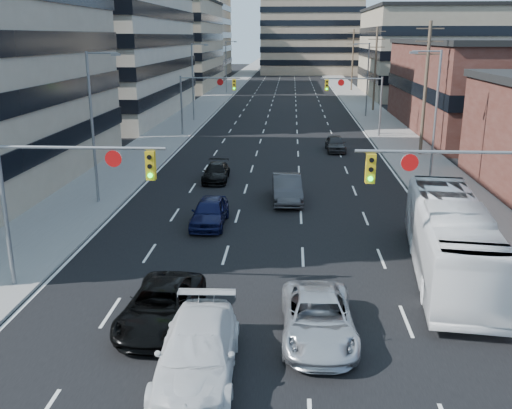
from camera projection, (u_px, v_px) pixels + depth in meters
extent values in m
cube|color=black|center=(287.00, 78.00, 139.40)|extent=(18.00, 300.00, 0.02)
cube|color=slate|center=(241.00, 77.00, 140.06)|extent=(5.00, 300.00, 0.15)
cube|color=slate|center=(335.00, 78.00, 138.70)|extent=(5.00, 300.00, 0.15)
cube|color=#ADA089|center=(64.00, 0.00, 70.04)|extent=(26.00, 34.00, 28.00)
cube|color=gray|center=(162.00, 46.00, 109.84)|extent=(20.00, 30.00, 16.00)
cube|color=#472119|center=(508.00, 88.00, 60.15)|extent=(20.00, 30.00, 9.00)
cube|color=gray|center=(434.00, 53.00, 95.74)|extent=(22.00, 28.00, 14.00)
cube|color=#ADA089|center=(180.00, 35.00, 147.79)|extent=(24.00, 24.00, 20.00)
cube|color=gray|center=(422.00, 53.00, 135.80)|extent=(22.00, 22.00, 12.00)
cylinder|color=slate|center=(6.00, 217.00, 22.40)|extent=(0.18, 0.18, 6.00)
cylinder|color=slate|center=(80.00, 148.00, 21.41)|extent=(6.50, 0.12, 0.12)
cube|color=gold|center=(151.00, 165.00, 21.44)|extent=(0.35, 0.28, 1.10)
cylinder|color=black|center=(149.00, 157.00, 21.19)|extent=(0.18, 0.06, 0.18)
cylinder|color=black|center=(150.00, 166.00, 21.29)|extent=(0.18, 0.06, 0.18)
cylinder|color=#0CE526|center=(150.00, 176.00, 21.39)|extent=(0.18, 0.06, 0.18)
cylinder|color=white|center=(113.00, 159.00, 21.42)|extent=(0.64, 0.06, 0.64)
cylinder|color=slate|center=(445.00, 152.00, 20.61)|extent=(6.50, 0.12, 0.12)
cube|color=gold|center=(370.00, 168.00, 20.95)|extent=(0.35, 0.28, 1.10)
cylinder|color=black|center=(372.00, 160.00, 20.70)|extent=(0.18, 0.06, 0.18)
cylinder|color=black|center=(371.00, 169.00, 20.80)|extent=(0.18, 0.06, 0.18)
cylinder|color=#0CE526|center=(370.00, 179.00, 20.90)|extent=(0.18, 0.06, 0.18)
cylinder|color=white|center=(410.00, 163.00, 20.77)|extent=(0.64, 0.06, 0.64)
cylinder|color=slate|center=(182.00, 106.00, 57.80)|extent=(0.18, 0.18, 6.00)
cylinder|color=slate|center=(210.00, 78.00, 56.83)|extent=(6.00, 0.12, 0.12)
cube|color=gold|center=(234.00, 85.00, 56.87)|extent=(0.35, 0.28, 1.10)
cylinder|color=black|center=(234.00, 81.00, 56.62)|extent=(0.18, 0.06, 0.18)
cylinder|color=black|center=(234.00, 85.00, 56.72)|extent=(0.18, 0.06, 0.18)
cylinder|color=#0CE526|center=(234.00, 88.00, 56.82)|extent=(0.18, 0.06, 0.18)
cylinder|color=white|center=(220.00, 82.00, 56.86)|extent=(0.64, 0.06, 0.64)
cylinder|color=slate|center=(381.00, 107.00, 56.62)|extent=(0.18, 0.18, 6.00)
cylinder|color=slate|center=(351.00, 79.00, 56.00)|extent=(6.00, 0.12, 0.12)
cube|color=gold|center=(327.00, 85.00, 56.33)|extent=(0.35, 0.28, 1.10)
cylinder|color=black|center=(327.00, 82.00, 56.08)|extent=(0.18, 0.06, 0.18)
cylinder|color=black|center=(327.00, 85.00, 56.17)|extent=(0.18, 0.06, 0.18)
cylinder|color=#0CE526|center=(327.00, 89.00, 56.27)|extent=(0.18, 0.06, 0.18)
cylinder|color=white|center=(341.00, 83.00, 56.14)|extent=(0.64, 0.06, 0.64)
cylinder|color=#4C3D2D|center=(425.00, 90.00, 47.17)|extent=(0.28, 0.28, 11.00)
cube|color=#4C3D2D|center=(430.00, 28.00, 45.77)|extent=(2.20, 0.10, 0.10)
cube|color=#4C3D2D|center=(429.00, 41.00, 46.06)|extent=(2.20, 0.10, 0.10)
cube|color=#4C3D2D|center=(428.00, 54.00, 46.34)|extent=(2.20, 0.10, 0.10)
cylinder|color=#4C3D2D|center=(375.00, 70.00, 75.87)|extent=(0.28, 0.28, 11.00)
cube|color=#4C3D2D|center=(377.00, 31.00, 74.48)|extent=(2.20, 0.10, 0.10)
cube|color=#4C3D2D|center=(377.00, 39.00, 74.76)|extent=(2.20, 0.10, 0.10)
cube|color=#4C3D2D|center=(376.00, 47.00, 75.05)|extent=(2.20, 0.10, 0.10)
cylinder|color=#4C3D2D|center=(353.00, 60.00, 104.58)|extent=(0.28, 0.28, 11.00)
cube|color=#4C3D2D|center=(354.00, 33.00, 103.18)|extent=(2.20, 0.10, 0.10)
cube|color=#4C3D2D|center=(354.00, 38.00, 103.47)|extent=(2.20, 0.10, 0.10)
cube|color=#4C3D2D|center=(353.00, 44.00, 103.75)|extent=(2.20, 0.10, 0.10)
cylinder|color=slate|center=(93.00, 130.00, 33.49)|extent=(0.16, 0.16, 9.00)
cylinder|color=slate|center=(102.00, 53.00, 32.18)|extent=(1.80, 0.10, 0.10)
cube|color=slate|center=(116.00, 55.00, 32.16)|extent=(0.50, 0.22, 0.14)
cylinder|color=slate|center=(193.00, 83.00, 66.98)|extent=(0.16, 0.16, 9.00)
cylinder|color=slate|center=(199.00, 44.00, 65.67)|extent=(1.80, 0.10, 0.10)
cube|color=slate|center=(206.00, 45.00, 65.65)|extent=(0.50, 0.22, 0.14)
cylinder|color=slate|center=(226.00, 67.00, 100.47)|extent=(0.16, 0.16, 9.00)
cylinder|color=slate|center=(231.00, 41.00, 99.16)|extent=(1.80, 0.10, 0.10)
cube|color=slate|center=(235.00, 42.00, 99.14)|extent=(0.50, 0.22, 0.14)
cylinder|color=slate|center=(435.00, 121.00, 37.03)|extent=(0.16, 0.16, 9.00)
cylinder|color=slate|center=(427.00, 51.00, 35.83)|extent=(1.80, 0.10, 0.10)
cube|color=slate|center=(414.00, 53.00, 35.90)|extent=(0.50, 0.22, 0.14)
cylinder|color=slate|center=(367.00, 81.00, 70.52)|extent=(0.16, 0.16, 9.00)
cylinder|color=slate|center=(362.00, 44.00, 69.32)|extent=(1.80, 0.10, 0.10)
cube|color=slate|center=(355.00, 44.00, 69.39)|extent=(0.50, 0.22, 0.14)
imported|color=black|center=(161.00, 306.00, 20.05)|extent=(2.64, 5.26, 1.43)
imported|color=silver|center=(198.00, 352.00, 16.88)|extent=(2.52, 5.77, 1.65)
imported|color=silver|center=(318.00, 318.00, 19.15)|extent=(2.51, 5.28, 1.45)
imported|color=white|center=(450.00, 239.00, 23.98)|extent=(4.08, 11.91, 3.25)
imported|color=#0D1135|center=(210.00, 212.00, 30.64)|extent=(1.83, 4.42, 1.50)
imported|color=#343436|center=(287.00, 188.00, 35.07)|extent=(2.02, 5.02, 1.62)
imported|color=black|center=(216.00, 172.00, 40.08)|extent=(1.80, 4.26, 1.23)
imported|color=#2B2B2D|center=(335.00, 144.00, 50.33)|extent=(1.75, 4.12, 1.39)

